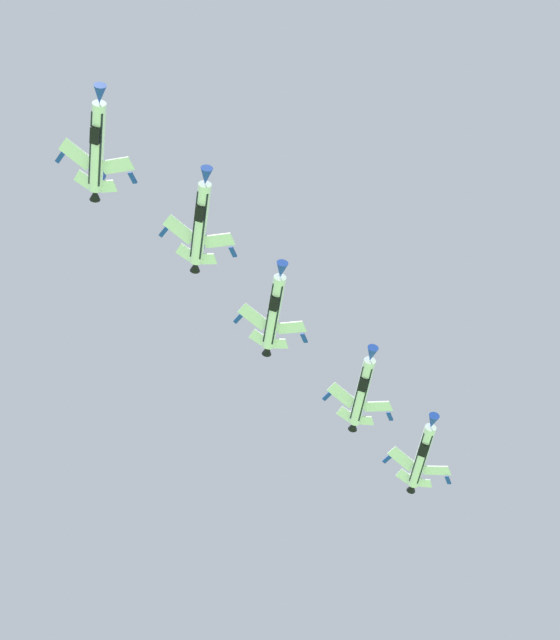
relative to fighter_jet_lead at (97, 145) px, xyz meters
The scene contains 5 objects.
fighter_jet_lead is the anchor object (origin of this frame).
fighter_jet_left_wing 16.69m from the fighter_jet_lead, 67.40° to the left, with size 11.07×14.47×4.60m.
fighter_jet_right_wing 33.54m from the fighter_jet_lead, 73.47° to the left, with size 11.08×14.47×4.58m.
fighter_jet_left_outer 52.20m from the fighter_jet_lead, 72.43° to the left, with size 11.05×14.47×4.69m.
fighter_jet_right_outer 66.56m from the fighter_jet_lead, 72.49° to the left, with size 11.02×14.47×4.79m.
Camera 1 is at (3.31, -5.07, 1.93)m, focal length 65.30 mm.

